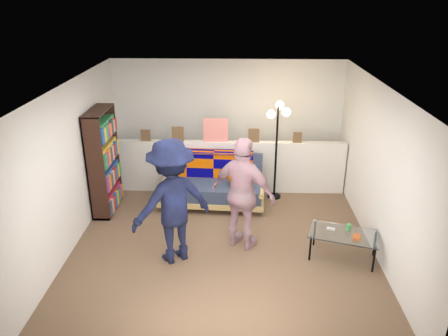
% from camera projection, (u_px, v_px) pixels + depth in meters
% --- Properties ---
extents(ground, '(5.00, 5.00, 0.00)m').
position_uv_depth(ground, '(223.00, 240.00, 6.81)').
color(ground, brown).
rests_on(ground, ground).
extents(room_shell, '(4.60, 5.05, 2.45)m').
position_uv_depth(room_shell, '(224.00, 128.00, 6.60)').
color(room_shell, silver).
rests_on(room_shell, ground).
extents(half_wall_ledge, '(4.45, 0.15, 1.00)m').
position_uv_depth(half_wall_ledge, '(226.00, 166.00, 8.28)').
color(half_wall_ledge, silver).
rests_on(half_wall_ledge, ground).
extents(ledge_decor, '(2.97, 0.02, 0.45)m').
position_uv_depth(ledge_decor, '(214.00, 133.00, 8.01)').
color(ledge_decor, brown).
rests_on(ledge_decor, half_wall_ledge).
extents(futon_sofa, '(1.90, 1.00, 0.80)m').
position_uv_depth(futon_sofa, '(213.00, 184.00, 7.84)').
color(futon_sofa, tan).
rests_on(futon_sofa, ground).
extents(bookshelf, '(0.30, 0.90, 1.80)m').
position_uv_depth(bookshelf, '(104.00, 165.00, 7.46)').
color(bookshelf, black).
rests_on(bookshelf, ground).
extents(coffee_table, '(1.08, 0.79, 0.50)m').
position_uv_depth(coffee_table, '(344.00, 235.00, 6.22)').
color(coffee_table, black).
rests_on(coffee_table, ground).
extents(floor_lamp, '(0.40, 0.33, 1.81)m').
position_uv_depth(floor_lamp, '(278.00, 131.00, 7.74)').
color(floor_lamp, black).
rests_on(floor_lamp, ground).
extents(person_left, '(1.35, 1.20, 1.81)m').
position_uv_depth(person_left, '(172.00, 202.00, 6.03)').
color(person_left, black).
rests_on(person_left, ground).
extents(person_right, '(1.09, 0.85, 1.72)m').
position_uv_depth(person_right, '(243.00, 194.00, 6.34)').
color(person_right, pink).
rests_on(person_right, ground).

